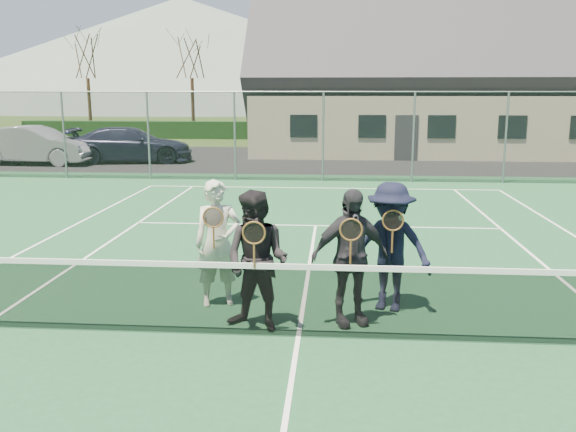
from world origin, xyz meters
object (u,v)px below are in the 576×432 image
Objects in this scene: car_c at (131,145)px; player_d at (390,247)px; car_b at (36,145)px; tennis_net at (298,297)px; car_a at (10,145)px; player_c at (350,257)px; player_a at (218,243)px; player_b at (257,261)px; clubhouse at (410,71)px.

car_c is 19.85m from player_d.
player_d is at bearing -138.39° from car_b.
car_b is 21.20m from tennis_net.
car_a is 22.81m from player_d.
tennis_net is 6.49× the size of player_c.
player_d reaches higher than tennis_net.
player_b is at bearing -52.19° from player_a.
player_b is at bearing 155.42° from tennis_net.
player_d is at bearing 42.61° from tennis_net.
car_b is at bearing -97.50° from car_a.
player_b reaches higher than tennis_net.
tennis_net is 24.57m from clubhouse.
player_b reaches higher than car_a.
car_a is 22.40m from player_b.
player_c reaches higher than car_c.
car_c is at bearing 112.32° from player_a.
tennis_net is 1.67m from player_d.
car_c reaches higher than tennis_net.
player_d is (2.41, -0.01, -0.00)m from player_a.
player_b reaches higher than car_c.
car_b is 21.15m from player_c.
clubhouse reaches higher than player_b.
clubhouse is (17.70, 5.62, 3.26)m from car_a.
clubhouse reaches higher than tennis_net.
clubhouse is at bearing -50.13° from car_a.
player_c is at bearing 38.98° from tennis_net.
car_a is 2.37× the size of player_a.
player_a is (12.49, -17.26, 0.19)m from car_a.
player_b is at bearing -165.62° from car_c.
car_a is 5.35m from car_c.
clubhouse is (12.35, 5.50, 3.23)m from car_c.
car_c is 20.30m from tennis_net.
player_a is (10.85, -16.32, 0.12)m from car_b.
player_a is 1.00× the size of player_c.
car_c reaches higher than car_a.
clubhouse is (16.06, 6.56, 3.19)m from car_b.
player_d is (0.57, 0.59, -0.00)m from player_c.
car_b is 3.86m from car_c.
player_c reaches higher than car_a.
car_c is 2.89× the size of player_c.
player_b reaches higher than car_b.
car_b reaches higher than car_c.
car_b reaches higher than tennis_net.
car_a is 0.88× the size of car_b.
player_b and player_d have the same top height.
clubhouse is at bearing 83.02° from player_d.
clubhouse is at bearing 77.17° from player_a.
player_b is (11.52, -17.19, 0.12)m from car_b.
tennis_net is at bearing -142.78° from car_b.
car_b is 2.69× the size of player_a.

